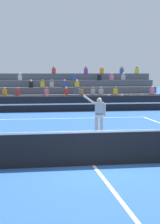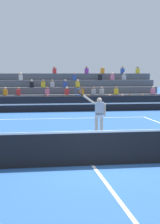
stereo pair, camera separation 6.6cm
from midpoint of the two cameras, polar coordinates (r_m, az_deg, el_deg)
The scene contains 6 objects.
ground_plane at distance 11.38m, azimuth 1.90°, elevation -8.16°, with size 120.00×120.00×0.00m, color #285699.
court_lines at distance 11.38m, azimuth 1.90°, elevation -8.14°, with size 11.10×23.90×0.01m.
tennis_net at distance 11.26m, azimuth 1.91°, elevation -5.48°, with size 12.00×0.10×1.10m.
sponsor_banner_wall at distance 27.14m, azimuth -4.41°, elevation 1.22°, with size 18.00×0.26×1.10m.
bleacher_stand at distance 30.89m, azimuth -4.94°, elevation 2.65°, with size 17.82×4.75×3.38m.
tennis_player at distance 16.38m, azimuth 2.71°, elevation -0.37°, with size 1.43×0.35×2.19m.
Camera 1 is at (-2.08, -10.84, 2.77)m, focal length 60.00 mm.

